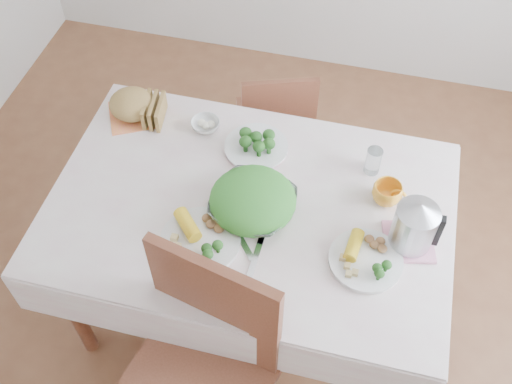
% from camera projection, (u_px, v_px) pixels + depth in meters
% --- Properties ---
extents(floor, '(3.60, 3.60, 0.00)m').
position_uv_depth(floor, '(251.00, 301.00, 2.83)').
color(floor, brown).
rests_on(floor, ground).
extents(dining_table, '(1.40, 0.90, 0.75)m').
position_uv_depth(dining_table, '(250.00, 259.00, 2.54)').
color(dining_table, brown).
rests_on(dining_table, floor).
extents(tablecloth, '(1.50, 1.00, 0.01)m').
position_uv_depth(tablecloth, '(250.00, 206.00, 2.24)').
color(tablecloth, silver).
rests_on(tablecloth, dining_table).
extents(chair_far, '(0.46, 0.46, 0.80)m').
position_uv_depth(chair_far, '(275.00, 111.00, 2.96)').
color(chair_far, brown).
rests_on(chair_far, floor).
extents(salad_bowl, '(0.35, 0.35, 0.07)m').
position_uv_depth(salad_bowl, '(253.00, 205.00, 2.19)').
color(salad_bowl, white).
rests_on(salad_bowl, tablecloth).
extents(dinner_plate_left, '(0.38, 0.38, 0.02)m').
position_uv_depth(dinner_plate_left, '(200.00, 241.00, 2.12)').
color(dinner_plate_left, white).
rests_on(dinner_plate_left, tablecloth).
extents(dinner_plate_right, '(0.35, 0.35, 0.02)m').
position_uv_depth(dinner_plate_right, '(365.00, 261.00, 2.07)').
color(dinner_plate_right, white).
rests_on(dinner_plate_right, tablecloth).
extents(broccoli_plate, '(0.29, 0.29, 0.02)m').
position_uv_depth(broccoli_plate, '(256.00, 148.00, 2.39)').
color(broccoli_plate, beige).
rests_on(broccoli_plate, tablecloth).
extents(napkin, '(0.28, 0.28, 0.00)m').
position_uv_depth(napkin, '(134.00, 115.00, 2.52)').
color(napkin, '#FF8D50').
rests_on(napkin, tablecloth).
extents(bread_loaf, '(0.20, 0.19, 0.11)m').
position_uv_depth(bread_loaf, '(132.00, 105.00, 2.48)').
color(bread_loaf, olive).
rests_on(bread_loaf, napkin).
extents(fruit_bowl, '(0.14, 0.14, 0.04)m').
position_uv_depth(fruit_bowl, '(205.00, 125.00, 2.46)').
color(fruit_bowl, white).
rests_on(fruit_bowl, tablecloth).
extents(yellow_mug, '(0.14, 0.14, 0.09)m').
position_uv_depth(yellow_mug, '(387.00, 193.00, 2.21)').
color(yellow_mug, '#FDA927').
rests_on(yellow_mug, tablecloth).
extents(glass_tumbler, '(0.07, 0.07, 0.11)m').
position_uv_depth(glass_tumbler, '(374.00, 160.00, 2.28)').
color(glass_tumbler, white).
rests_on(glass_tumbler, tablecloth).
extents(pink_tray, '(0.21, 0.21, 0.01)m').
position_uv_depth(pink_tray, '(408.00, 242.00, 2.12)').
color(pink_tray, pink).
rests_on(pink_tray, tablecloth).
extents(electric_kettle, '(0.18, 0.18, 0.21)m').
position_uv_depth(electric_kettle, '(415.00, 223.00, 2.03)').
color(electric_kettle, '#B2B5BA').
rests_on(electric_kettle, pink_tray).
extents(fork_left, '(0.14, 0.16, 0.00)m').
position_uv_depth(fork_left, '(241.00, 239.00, 2.13)').
color(fork_left, silver).
rests_on(fork_left, tablecloth).
extents(fork_right, '(0.03, 0.19, 0.00)m').
position_uv_depth(fork_right, '(255.00, 259.00, 2.08)').
color(fork_right, silver).
rests_on(fork_right, tablecloth).
extents(knife, '(0.20, 0.04, 0.00)m').
position_uv_depth(knife, '(201.00, 277.00, 2.04)').
color(knife, silver).
rests_on(knife, tablecloth).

